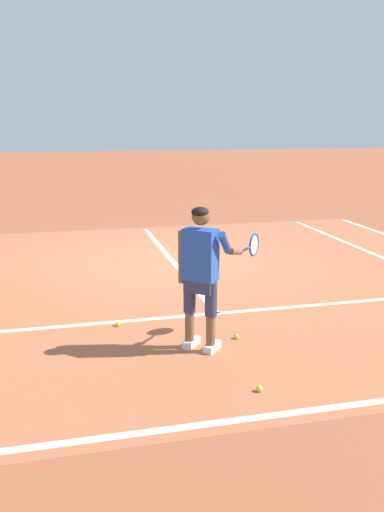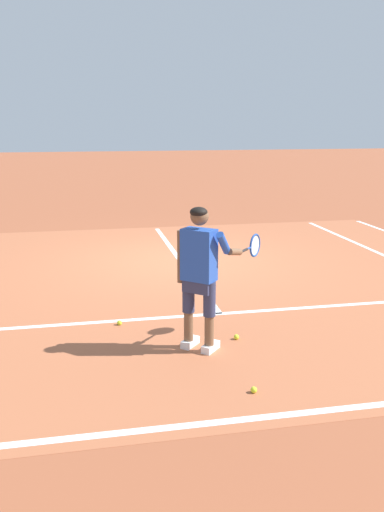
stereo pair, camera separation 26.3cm
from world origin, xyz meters
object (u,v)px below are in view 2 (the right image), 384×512
at_px(tennis_player, 201,269).
at_px(tennis_ball_near_feet, 236,337).
at_px(tennis_ball_mid_court, 254,390).
at_px(tennis_ball_by_baseline, 119,323).

xyz_separation_m(tennis_player, tennis_ball_near_feet, (0.50, 0.19, -0.96)).
height_order(tennis_player, tennis_ball_mid_court, tennis_player).
height_order(tennis_ball_near_feet, tennis_ball_mid_court, same).
height_order(tennis_ball_near_feet, tennis_ball_by_baseline, same).
height_order(tennis_ball_by_baseline, tennis_ball_mid_court, same).
relative_size(tennis_player, tennis_ball_mid_court, 25.95).
relative_size(tennis_ball_near_feet, tennis_ball_mid_court, 1.00).
distance_m(tennis_ball_near_feet, tennis_ball_mid_court, 1.38).
bearing_deg(tennis_ball_mid_court, tennis_ball_near_feet, 81.30).
xyz_separation_m(tennis_ball_near_feet, tennis_ball_mid_court, (-0.21, -1.37, 0.00)).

